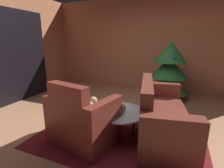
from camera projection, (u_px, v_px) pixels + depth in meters
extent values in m
plane|color=#B27A56|center=(117.00, 125.00, 2.97)|extent=(7.43, 7.43, 0.00)
cube|color=#D68256|center=(149.00, 44.00, 5.04)|extent=(6.31, 0.06, 2.75)
cube|color=maroon|center=(122.00, 132.00, 2.75)|extent=(2.53, 1.97, 0.01)
cube|color=black|center=(11.00, 57.00, 3.87)|extent=(0.03, 2.03, 2.19)
cube|color=black|center=(39.00, 54.00, 4.83)|extent=(0.37, 0.02, 2.19)
cube|color=black|center=(13.00, 100.00, 4.20)|extent=(0.35, 1.98, 0.03)
cube|color=black|center=(10.00, 84.00, 4.09)|extent=(0.35, 1.98, 0.03)
cube|color=black|center=(8.00, 66.00, 3.98)|extent=(0.35, 1.98, 0.02)
cube|color=black|center=(5.00, 48.00, 3.87)|extent=(0.35, 1.98, 0.02)
cube|color=black|center=(2.00, 28.00, 3.77)|extent=(0.35, 1.98, 0.02)
cube|color=black|center=(1.00, 51.00, 3.95)|extent=(0.05, 1.11, 0.69)
cube|color=black|center=(2.00, 51.00, 3.94)|extent=(0.03, 1.14, 0.72)
cube|color=orange|center=(38.00, 85.00, 5.02)|extent=(0.19, 0.05, 0.27)
cube|color=#8C4E97|center=(38.00, 85.00, 4.97)|extent=(0.24, 0.04, 0.32)
cube|color=#533E17|center=(36.00, 85.00, 4.92)|extent=(0.20, 0.05, 0.35)
cube|color=#B9B38C|center=(36.00, 85.00, 4.88)|extent=(0.28, 0.03, 0.35)
cube|color=brown|center=(34.00, 85.00, 4.85)|extent=(0.19, 0.04, 0.37)
cube|color=orange|center=(38.00, 70.00, 4.91)|extent=(0.27, 0.04, 0.35)
cube|color=#8E4790|center=(36.00, 71.00, 4.90)|extent=(0.19, 0.04, 0.26)
cube|color=orange|center=(35.00, 71.00, 4.85)|extent=(0.19, 0.04, 0.29)
cube|color=#387448|center=(34.00, 71.00, 4.81)|extent=(0.20, 0.03, 0.32)
cube|color=#B52C19|center=(33.00, 72.00, 4.77)|extent=(0.22, 0.05, 0.31)
cube|color=red|center=(31.00, 71.00, 4.71)|extent=(0.21, 0.05, 0.37)
cube|color=#2F8B45|center=(31.00, 71.00, 4.66)|extent=(0.28, 0.03, 0.36)
cube|color=#933F94|center=(28.00, 72.00, 4.65)|extent=(0.18, 0.03, 0.33)
cube|color=gold|center=(27.00, 73.00, 4.63)|extent=(0.17, 0.04, 0.26)
cube|color=orange|center=(33.00, 25.00, 4.60)|extent=(0.27, 0.03, 0.28)
cube|color=#9954A1|center=(32.00, 25.00, 4.58)|extent=(0.22, 0.04, 0.25)
cube|color=orange|center=(30.00, 23.00, 4.53)|extent=(0.24, 0.03, 0.35)
cube|color=#1A547D|center=(29.00, 24.00, 4.50)|extent=(0.21, 0.04, 0.31)
cube|color=navy|center=(27.00, 24.00, 4.46)|extent=(0.19, 0.04, 0.28)
cube|color=navy|center=(26.00, 23.00, 4.41)|extent=(0.24, 0.03, 0.35)
cube|color=tan|center=(25.00, 23.00, 4.38)|extent=(0.21, 0.04, 0.32)
cube|color=maroon|center=(84.00, 127.00, 2.47)|extent=(0.77, 0.79, 0.44)
cube|color=maroon|center=(68.00, 103.00, 2.15)|extent=(0.66, 0.28, 0.50)
cube|color=maroon|center=(105.00, 126.00, 2.22)|extent=(0.28, 0.69, 0.71)
cube|color=maroon|center=(66.00, 112.00, 2.65)|extent=(0.28, 0.69, 0.71)
ellipsoid|color=#9C8568|center=(87.00, 106.00, 2.44)|extent=(0.31, 0.24, 0.18)
sphere|color=#9C8568|center=(93.00, 101.00, 2.52)|extent=(0.13, 0.13, 0.13)
cube|color=brown|center=(163.00, 122.00, 2.65)|extent=(0.94, 1.44, 0.41)
cube|color=brown|center=(147.00, 95.00, 2.59)|extent=(0.40, 1.34, 0.46)
cube|color=brown|center=(170.00, 143.00, 1.89)|extent=(0.73, 0.31, 0.66)
cube|color=brown|center=(160.00, 99.00, 3.34)|extent=(0.73, 0.31, 0.66)
cylinder|color=black|center=(133.00, 126.00, 2.56)|extent=(0.04, 0.04, 0.38)
cylinder|color=black|center=(118.00, 118.00, 2.84)|extent=(0.04, 0.04, 0.38)
cylinder|color=black|center=(109.00, 128.00, 2.50)|extent=(0.04, 0.04, 0.38)
cylinder|color=silver|center=(120.00, 112.00, 2.58)|extent=(0.80, 0.80, 0.02)
cube|color=#D5BF50|center=(118.00, 111.00, 2.57)|extent=(0.16, 0.15, 0.02)
cube|color=#2E4C89|center=(118.00, 110.00, 2.57)|extent=(0.21, 0.17, 0.02)
cube|color=#3C4F88|center=(118.00, 109.00, 2.55)|extent=(0.21, 0.16, 0.02)
cube|color=red|center=(118.00, 107.00, 2.56)|extent=(0.22, 0.17, 0.02)
cube|color=#DAC449|center=(119.00, 106.00, 2.55)|extent=(0.15, 0.14, 0.03)
cube|color=#DACB4E|center=(117.00, 105.00, 2.54)|extent=(0.20, 0.11, 0.02)
cylinder|color=#115A1F|center=(112.00, 110.00, 2.38)|extent=(0.06, 0.06, 0.19)
cylinder|color=#115A1F|center=(112.00, 102.00, 2.35)|extent=(0.02, 0.02, 0.07)
cylinder|color=brown|center=(167.00, 95.00, 4.38)|extent=(0.08, 0.08, 0.17)
cone|color=#296E32|center=(168.00, 82.00, 4.30)|extent=(1.01, 1.01, 0.52)
cone|color=#296E32|center=(169.00, 67.00, 4.20)|extent=(0.91, 0.91, 0.52)
cone|color=#296E32|center=(171.00, 52.00, 4.10)|extent=(0.80, 0.80, 0.52)
sphere|color=blue|center=(184.00, 69.00, 3.95)|extent=(0.08, 0.08, 0.08)
sphere|color=blue|center=(175.00, 57.00, 3.82)|extent=(0.07, 0.07, 0.07)
sphere|color=yellow|center=(184.00, 55.00, 4.04)|extent=(0.05, 0.05, 0.05)
sphere|color=red|center=(167.00, 77.00, 4.67)|extent=(0.06, 0.06, 0.06)
sphere|color=red|center=(184.00, 63.00, 4.16)|extent=(0.06, 0.06, 0.06)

